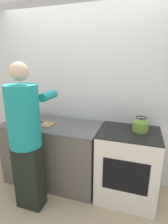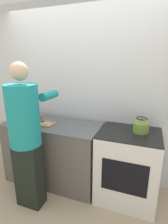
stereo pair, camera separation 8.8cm
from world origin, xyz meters
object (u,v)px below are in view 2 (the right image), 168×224
object	(u,v)px
cutting_board	(44,124)
person	(26,134)
knife	(45,123)
bowl_prep	(35,117)
kettle	(141,126)
canister_jar	(24,113)
oven	(127,166)

from	to	relation	value
cutting_board	person	bearing A→B (deg)	-84.37
knife	bowl_prep	distance (m)	0.30
knife	kettle	distance (m)	1.29
person	canister_jar	size ratio (longest dim) A/B	10.95
bowl_prep	canister_jar	xyz separation A→B (m)	(-0.20, 0.00, 0.05)
bowl_prep	person	bearing A→B (deg)	-62.53
knife	canister_jar	world-z (taller)	canister_jar
oven	kettle	world-z (taller)	kettle
cutting_board	canister_jar	distance (m)	0.49
kettle	canister_jar	distance (m)	1.75
oven	bowl_prep	bearing A→B (deg)	177.01
person	cutting_board	distance (m)	0.45
person	cutting_board	size ratio (longest dim) A/B	6.16
oven	canister_jar	distance (m)	1.71
person	kettle	distance (m)	1.37
cutting_board	knife	xyz separation A→B (m)	(-0.00, 0.01, 0.01)
cutting_board	bowl_prep	distance (m)	0.31
person	bowl_prep	xyz separation A→B (m)	(-0.31, 0.60, -0.01)
knife	canister_jar	bearing A→B (deg)	-168.48
bowl_prep	canister_jar	distance (m)	0.20
person	knife	world-z (taller)	person
oven	bowl_prep	world-z (taller)	bowl_prep
bowl_prep	canister_jar	world-z (taller)	canister_jar
knife	kettle	world-z (taller)	kettle
kettle	bowl_prep	world-z (taller)	kettle
oven	kettle	xyz separation A→B (m)	(0.12, 0.06, 0.54)
oven	bowl_prep	xyz separation A→B (m)	(-1.43, 0.07, 0.48)
person	oven	bearing A→B (deg)	25.16
person	bowl_prep	world-z (taller)	person
knife	oven	bearing A→B (deg)	30.87
canister_jar	kettle	bearing A→B (deg)	-0.44
kettle	canister_jar	xyz separation A→B (m)	(-1.75, 0.01, -0.01)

